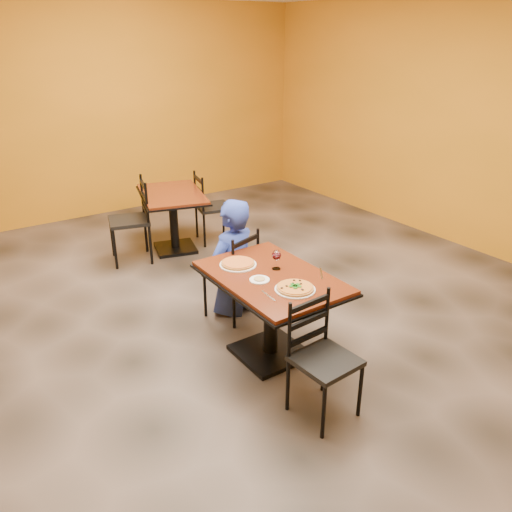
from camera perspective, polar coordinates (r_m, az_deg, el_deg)
floor at (r=4.83m, az=-1.90°, el=-8.06°), size 7.00×8.00×0.01m
wall_back at (r=7.86m, az=-18.49°, el=14.89°), size 7.00×0.01×3.00m
wall_right at (r=6.74m, az=24.57°, el=12.73°), size 0.01×8.00×3.00m
table_main at (r=4.19m, az=1.69°, el=-4.54°), size 0.83×1.23×0.75m
table_second at (r=6.41m, az=-9.25°, el=5.27°), size 1.00×1.25×0.75m
chair_main_near at (r=3.65m, az=7.74°, el=-11.55°), size 0.43×0.43×0.89m
chair_main_far at (r=4.85m, az=-2.79°, el=-1.96°), size 0.50×0.50×0.88m
chair_second_left at (r=6.22m, az=-13.99°, el=3.80°), size 0.55×0.55×1.00m
chair_second_right at (r=6.69m, az=-4.75°, el=5.44°), size 0.50×0.50×0.92m
diner at (r=4.91m, az=-2.69°, el=0.00°), size 0.65×0.51×1.14m
plate_main at (r=3.88m, az=4.38°, el=-3.73°), size 0.31×0.31×0.01m
pizza_main at (r=3.87m, az=4.38°, el=-3.52°), size 0.28×0.28×0.02m
plate_far at (r=4.28m, az=-2.02°, el=-0.96°), size 0.31×0.31×0.01m
pizza_far at (r=4.27m, az=-2.03°, el=-0.77°), size 0.28×0.28×0.02m
side_plate at (r=4.02m, az=0.39°, el=-2.67°), size 0.16×0.16×0.01m
dip at (r=4.01m, az=0.39°, el=-2.55°), size 0.09×0.09×0.01m
wine_glass at (r=4.18m, az=2.30°, el=-0.33°), size 0.08×0.08×0.18m
fork at (r=3.79m, az=1.40°, el=-4.46°), size 0.03×0.19×0.00m
knife at (r=4.16m, az=7.28°, el=-1.95°), size 0.14×0.18×0.00m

